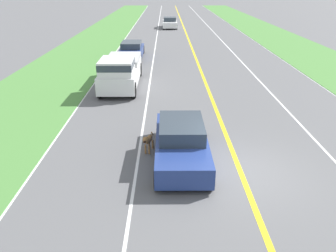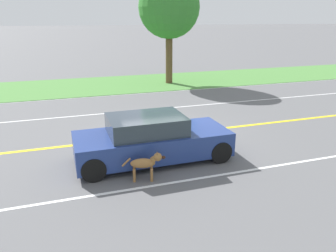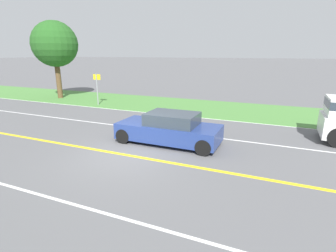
{
  "view_description": "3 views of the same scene",
  "coord_description": "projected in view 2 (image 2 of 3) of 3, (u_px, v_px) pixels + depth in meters",
  "views": [
    {
      "loc": [
        2.5,
        9.38,
        5.86
      ],
      "look_at": [
        2.42,
        -1.18,
        1.16
      ],
      "focal_mm": 35.0,
      "sensor_mm": 36.0,
      "label": 1
    },
    {
      "loc": [
        10.57,
        -3.33,
        4.0
      ],
      "look_at": [
        2.4,
        -0.57,
        1.16
      ],
      "focal_mm": 35.0,
      "sensor_mm": 36.0,
      "label": 2
    },
    {
      "loc": [
        -8.07,
        -5.22,
        3.84
      ],
      "look_at": [
        1.73,
        -0.97,
        0.84
      ],
      "focal_mm": 28.0,
      "sensor_mm": 36.0,
      "label": 3
    }
  ],
  "objects": [
    {
      "name": "roadside_tree_left_near",
      "position": [
        169.0,
        8.0,
        19.8
      ],
      "size": [
        3.74,
        3.74,
        6.52
      ],
      "color": "brown",
      "rests_on": "ground"
    },
    {
      "name": "lane_dash_oncoming",
      "position": [
        139.0,
        111.0,
        14.93
      ],
      "size": [
        0.1,
        160.0,
        0.01
      ],
      "primitive_type": "cube",
      "color": "white",
      "rests_on": "ground"
    },
    {
      "name": "grass_verge_left",
      "position": [
        114.0,
        84.0,
        20.77
      ],
      "size": [
        6.0,
        160.0,
        0.03
      ],
      "primitive_type": "cube",
      "color": "#4C843D",
      "rests_on": "ground"
    },
    {
      "name": "lane_dash_same_dir",
      "position": [
        202.0,
        178.0,
        8.63
      ],
      "size": [
        0.1,
        160.0,
        0.01
      ],
      "primitive_type": "cube",
      "color": "white",
      "rests_on": "ground"
    },
    {
      "name": "lane_edge_line_left",
      "position": [
        123.0,
        94.0,
        18.07
      ],
      "size": [
        0.14,
        160.0,
        0.01
      ],
      "primitive_type": "cube",
      "color": "white",
      "rests_on": "ground"
    },
    {
      "name": "dog",
      "position": [
        146.0,
        163.0,
        8.36
      ],
      "size": [
        0.41,
        1.11,
        0.78
      ],
      "rotation": [
        0.0,
        0.0,
        -0.26
      ],
      "color": "olive",
      "rests_on": "ground"
    },
    {
      "name": "ego_car",
      "position": [
        151.0,
        140.0,
        9.53
      ],
      "size": [
        1.83,
        4.46,
        1.37
      ],
      "color": "navy",
      "rests_on": "ground"
    },
    {
      "name": "ground_plane",
      "position": [
        162.0,
        135.0,
        11.78
      ],
      "size": [
        400.0,
        400.0,
        0.0
      ],
      "primitive_type": "plane",
      "color": "#5B5B5E"
    },
    {
      "name": "centre_divider_line",
      "position": [
        162.0,
        135.0,
        11.78
      ],
      "size": [
        0.18,
        160.0,
        0.01
      ],
      "primitive_type": "cube",
      "color": "yellow",
      "rests_on": "ground"
    }
  ]
}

